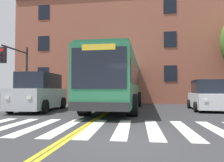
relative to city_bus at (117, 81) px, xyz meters
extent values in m
plane|color=#303033|center=(1.16, -8.52, -1.86)|extent=(120.00, 120.00, 0.00)
cube|color=white|center=(-3.05, -6.92, -1.86)|extent=(0.54, 3.67, 0.01)
cube|color=white|center=(-2.04, -6.89, -1.86)|extent=(0.54, 3.67, 0.01)
cube|color=white|center=(-1.03, -6.87, -1.86)|extent=(0.54, 3.67, 0.01)
cube|color=white|center=(-0.02, -6.84, -1.86)|extent=(0.54, 3.67, 0.01)
cube|color=white|center=(0.99, -6.81, -1.86)|extent=(0.54, 3.67, 0.01)
cube|color=white|center=(2.00, -6.78, -1.86)|extent=(0.54, 3.67, 0.01)
cube|color=white|center=(3.01, -6.76, -1.86)|extent=(0.54, 3.67, 0.01)
cube|color=white|center=(4.02, -6.73, -1.86)|extent=(0.54, 3.67, 0.01)
cube|color=gold|center=(-0.43, 7.19, -1.86)|extent=(0.12, 36.00, 0.01)
cube|color=gold|center=(-0.27, 7.19, -1.86)|extent=(0.12, 36.00, 0.01)
cube|color=#28704C|center=(0.00, 0.03, -0.03)|extent=(2.66, 11.47, 2.78)
cube|color=black|center=(1.26, 0.01, 0.25)|extent=(0.18, 10.52, 1.00)
cube|color=black|center=(-1.26, 0.05, 0.25)|extent=(0.18, 10.52, 1.00)
cube|color=black|center=(-0.08, -5.70, 0.30)|extent=(2.24, 0.06, 1.67)
cube|color=yellow|center=(-0.08, -5.70, 1.14)|extent=(1.37, 0.05, 0.24)
cube|color=#232326|center=(-0.08, -5.73, -1.24)|extent=(2.44, 0.14, 0.36)
cube|color=#246444|center=(0.00, 0.03, 1.44)|extent=(2.50, 11.01, 0.16)
cylinder|color=black|center=(1.14, -3.53, -1.32)|extent=(0.58, 1.09, 1.08)
cylinder|color=black|center=(-1.24, -3.50, -1.32)|extent=(0.58, 1.09, 1.08)
cylinder|color=black|center=(1.23, 2.58, -1.32)|extent=(0.58, 1.09, 1.08)
cylinder|color=black|center=(-1.15, 2.62, -1.32)|extent=(0.58, 1.09, 1.08)
cube|color=#B7BABF|center=(-4.58, -1.66, -1.08)|extent=(2.16, 5.08, 1.15)
cube|color=black|center=(-4.58, -1.61, -0.05)|extent=(1.87, 3.18, 0.92)
cube|color=white|center=(-3.88, -4.14, -0.97)|extent=(0.20, 0.05, 0.14)
cube|color=white|center=(-5.02, -4.20, -0.97)|extent=(0.20, 0.05, 0.14)
cylinder|color=black|center=(-3.53, -3.15, -1.48)|extent=(0.26, 0.77, 0.76)
cylinder|color=black|center=(-5.47, -3.25, -1.48)|extent=(0.26, 0.77, 0.76)
cylinder|color=black|center=(-3.69, -0.06, -1.48)|extent=(0.26, 0.77, 0.76)
cylinder|color=black|center=(-5.63, -0.16, -1.48)|extent=(0.26, 0.77, 0.76)
cube|color=white|center=(5.62, 0.04, -1.26)|extent=(1.96, 4.05, 0.89)
cube|color=black|center=(5.62, 0.08, -0.40)|extent=(1.69, 2.26, 0.83)
cube|color=white|center=(4.99, -1.94, -1.17)|extent=(0.20, 0.05, 0.14)
cylinder|color=black|center=(4.66, -1.14, -1.56)|extent=(0.25, 0.61, 0.60)
cylinder|color=black|center=(6.59, 1.22, -1.56)|extent=(0.25, 0.61, 0.60)
cylinder|color=black|center=(4.79, 1.31, -1.56)|extent=(0.25, 0.61, 0.60)
cube|color=black|center=(0.67, 9.46, -1.27)|extent=(1.80, 4.10, 0.86)
cube|color=black|center=(0.67, 9.50, -0.46)|extent=(1.59, 2.27, 0.75)
cube|color=white|center=(1.14, 7.40, -1.18)|extent=(0.20, 0.04, 0.14)
cube|color=white|center=(0.11, 7.42, -1.18)|extent=(0.20, 0.04, 0.14)
cylinder|color=black|center=(1.52, 8.18, -1.56)|extent=(0.23, 0.60, 0.60)
cylinder|color=black|center=(-0.23, 8.22, -1.56)|extent=(0.23, 0.60, 0.60)
cylinder|color=black|center=(1.57, 10.70, -1.56)|extent=(0.23, 0.60, 0.60)
cylinder|color=black|center=(-0.17, 10.74, -1.56)|extent=(0.23, 0.60, 0.60)
cylinder|color=#28282D|center=(-7.16, 1.37, 0.39)|extent=(0.16, 0.16, 4.51)
cylinder|color=#28282D|center=(-7.11, -0.21, 2.20)|extent=(0.22, 3.16, 0.11)
cube|color=#28282D|center=(-7.06, -1.64, 1.60)|extent=(0.35, 0.29, 1.00)
cylinder|color=red|center=(-7.05, -1.79, 1.90)|extent=(0.22, 0.04, 0.22)
cylinder|color=black|center=(-7.05, -1.79, 1.60)|extent=(0.22, 0.04, 0.22)
cylinder|color=black|center=(-7.05, -1.79, 1.30)|extent=(0.22, 0.04, 0.22)
cube|color=#9E5642|center=(4.07, 10.13, 3.55)|extent=(29.76, 9.11, 10.82)
cube|color=black|center=(-7.84, 5.55, 0.84)|extent=(1.10, 0.06, 1.40)
cube|color=black|center=(4.07, 5.55, 0.84)|extent=(1.10, 0.06, 1.40)
cube|color=black|center=(-7.84, 5.55, 3.87)|extent=(1.10, 0.06, 1.40)
cube|color=black|center=(4.07, 5.55, 3.87)|extent=(1.10, 0.06, 1.40)
cube|color=black|center=(-7.84, 5.55, 6.90)|extent=(1.10, 0.06, 1.40)
cube|color=black|center=(4.07, 5.55, 6.90)|extent=(1.10, 0.06, 1.40)
camera|label=1|loc=(1.68, -14.19, -0.53)|focal=35.00mm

